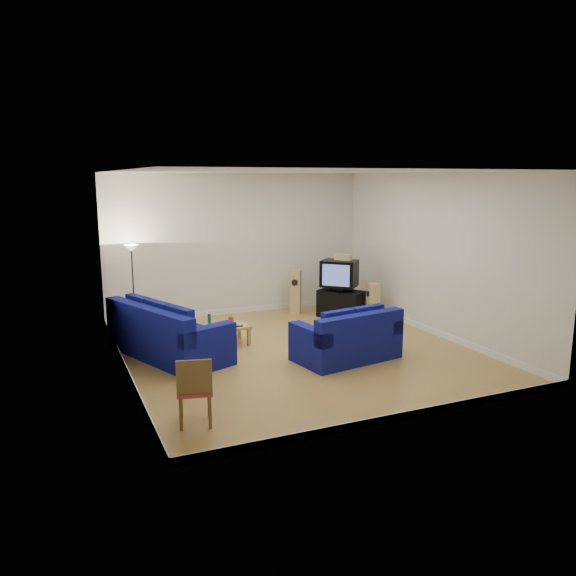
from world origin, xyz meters
name	(u,v)px	position (x,y,z in m)	size (l,w,h in m)	color
room	(297,267)	(0.00, 0.00, 1.54)	(6.01, 6.51, 3.21)	olive
sofa_three_seat	(166,337)	(-2.23, 0.65, 0.35)	(1.88, 2.67, 0.95)	#0C0F54
sofa_loveseat	(348,341)	(0.61, -0.78, 0.33)	(1.88, 1.24, 0.87)	#0C0F54
coffee_table	(221,330)	(-1.16, 0.84, 0.32)	(1.09, 0.64, 0.38)	tan
bottle	(209,321)	(-1.38, 0.85, 0.51)	(0.06, 0.06, 0.27)	#197233
tissue_box	(225,325)	(-1.11, 0.75, 0.42)	(0.22, 0.12, 0.09)	green
red_canister	(231,320)	(-0.93, 0.96, 0.45)	(0.10, 0.10, 0.14)	red
remote	(239,326)	(-0.85, 0.73, 0.39)	(0.15, 0.05, 0.02)	black
tv_stand	(342,304)	(1.98, 1.91, 0.31)	(1.00, 0.56, 0.61)	black
av_receiver	(341,288)	(1.98, 1.95, 0.66)	(0.42, 0.34, 0.10)	black
television	(339,273)	(1.92, 1.93, 1.00)	(0.94, 0.93, 0.59)	black
centre_speaker	(343,257)	(2.00, 1.93, 1.36)	(0.38, 0.15, 0.13)	tan
speaker_left	(296,291)	(1.20, 2.70, 0.51)	(0.36, 0.38, 1.01)	tan
speaker_right	(373,302)	(2.45, 1.36, 0.42)	(0.27, 0.21, 0.84)	tan
floor_lamp	(132,260)	(-2.45, 2.70, 1.46)	(0.30, 0.30, 1.77)	black
dining_chair	(195,388)	(-2.47, -2.32, 0.51)	(0.53, 0.53, 0.92)	brown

